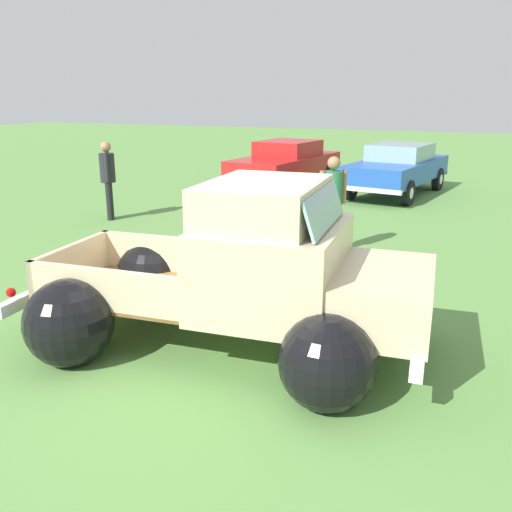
{
  "coord_description": "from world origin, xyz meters",
  "views": [
    {
      "loc": [
        2.69,
        -5.24,
        2.79
      ],
      "look_at": [
        0.0,
        1.11,
        0.75
      ],
      "focal_mm": 38.52,
      "sensor_mm": 36.0,
      "label": 1
    }
  ],
  "objects_px": {
    "show_car_1": "(398,167)",
    "spectator_0": "(333,198)",
    "vintage_pickup_truck": "(250,285)",
    "show_car_0": "(286,162)",
    "spectator_1": "(108,175)"
  },
  "relations": [
    {
      "from": "show_car_1",
      "to": "spectator_0",
      "type": "relative_size",
      "value": 2.7
    },
    {
      "from": "show_car_1",
      "to": "show_car_0",
      "type": "bearing_deg",
      "value": -77.16
    },
    {
      "from": "show_car_1",
      "to": "spectator_0",
      "type": "height_order",
      "value": "spectator_0"
    },
    {
      "from": "vintage_pickup_truck",
      "to": "show_car_0",
      "type": "xyz_separation_m",
      "value": [
        -3.45,
        10.65,
        0.02
      ]
    },
    {
      "from": "show_car_0",
      "to": "show_car_1",
      "type": "distance_m",
      "value": 3.34
    },
    {
      "from": "vintage_pickup_truck",
      "to": "spectator_1",
      "type": "height_order",
      "value": "vintage_pickup_truck"
    },
    {
      "from": "show_car_1",
      "to": "vintage_pickup_truck",
      "type": "bearing_deg",
      "value": 10.34
    },
    {
      "from": "vintage_pickup_truck",
      "to": "show_car_1",
      "type": "relative_size",
      "value": 1.01
    },
    {
      "from": "spectator_0",
      "to": "vintage_pickup_truck",
      "type": "bearing_deg",
      "value": 141.29
    },
    {
      "from": "vintage_pickup_truck",
      "to": "spectator_1",
      "type": "distance_m",
      "value": 7.49
    },
    {
      "from": "spectator_0",
      "to": "spectator_1",
      "type": "height_order",
      "value": "spectator_1"
    },
    {
      "from": "show_car_1",
      "to": "spectator_1",
      "type": "height_order",
      "value": "spectator_1"
    },
    {
      "from": "show_car_0",
      "to": "show_car_1",
      "type": "relative_size",
      "value": 0.97
    },
    {
      "from": "show_car_1",
      "to": "spectator_0",
      "type": "xyz_separation_m",
      "value": [
        -0.11,
        -6.64,
        0.22
      ]
    },
    {
      "from": "vintage_pickup_truck",
      "to": "show_car_0",
      "type": "distance_m",
      "value": 11.19
    }
  ]
}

